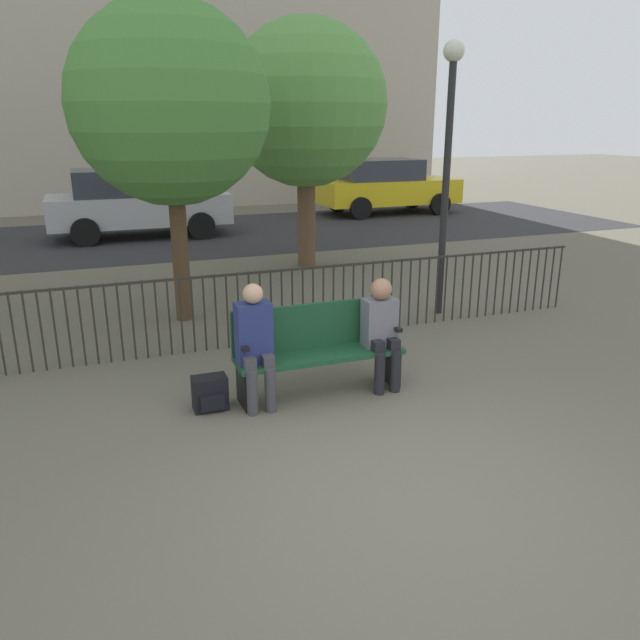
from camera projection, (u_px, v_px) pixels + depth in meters
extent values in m
plane|color=#605B4C|center=(418.00, 502.00, 4.63)|extent=(80.00, 80.00, 0.00)
cube|color=#194728|center=(320.00, 355.00, 6.34)|extent=(1.73, 0.45, 0.05)
cube|color=#194728|center=(313.00, 325.00, 6.43)|extent=(1.73, 0.05, 0.47)
cube|color=black|center=(244.00, 387.00, 6.14)|extent=(0.06, 0.38, 0.40)
cube|color=black|center=(390.00, 365.00, 6.68)|extent=(0.06, 0.38, 0.40)
cube|color=black|center=(242.00, 344.00, 6.00)|extent=(0.06, 0.38, 0.04)
cube|color=black|center=(392.00, 325.00, 6.54)|extent=(0.06, 0.38, 0.04)
cylinder|color=#3D3D42|center=(252.00, 393.00, 5.94)|extent=(0.11, 0.11, 0.45)
cylinder|color=#3D3D42|center=(270.00, 390.00, 6.00)|extent=(0.11, 0.11, 0.45)
cube|color=#3D3D42|center=(249.00, 362.00, 5.95)|extent=(0.11, 0.20, 0.12)
cube|color=#3D3D42|center=(267.00, 360.00, 6.01)|extent=(0.11, 0.20, 0.12)
cube|color=navy|center=(254.00, 333.00, 6.01)|extent=(0.34, 0.22, 0.60)
sphere|color=tan|center=(253.00, 294.00, 5.87)|extent=(0.19, 0.19, 0.19)
cylinder|color=black|center=(380.00, 374.00, 6.39)|extent=(0.11, 0.11, 0.45)
cylinder|color=black|center=(395.00, 371.00, 6.45)|extent=(0.11, 0.11, 0.45)
cube|color=black|center=(376.00, 345.00, 6.40)|extent=(0.11, 0.20, 0.12)
cube|color=black|center=(392.00, 343.00, 6.46)|extent=(0.11, 0.20, 0.12)
cube|color=slate|center=(379.00, 322.00, 6.48)|extent=(0.34, 0.22, 0.50)
sphere|color=#A37556|center=(381.00, 289.00, 6.35)|extent=(0.22, 0.22, 0.22)
cube|color=black|center=(210.00, 393.00, 6.07)|extent=(0.33, 0.20, 0.34)
cube|color=black|center=(213.00, 403.00, 5.98)|extent=(0.23, 0.04, 0.15)
cylinder|color=#2D2823|center=(14.00, 333.00, 6.83)|extent=(0.02, 0.02, 0.95)
cylinder|color=#2D2823|center=(28.00, 332.00, 6.88)|extent=(0.02, 0.02, 0.95)
cylinder|color=#2D2823|center=(41.00, 331.00, 6.92)|extent=(0.02, 0.02, 0.95)
cylinder|color=#2D2823|center=(55.00, 329.00, 6.97)|extent=(0.02, 0.02, 0.95)
cylinder|color=#2D2823|center=(68.00, 328.00, 7.02)|extent=(0.02, 0.02, 0.95)
cylinder|color=#2D2823|center=(81.00, 326.00, 7.07)|extent=(0.02, 0.02, 0.95)
cylinder|color=#2D2823|center=(95.00, 325.00, 7.11)|extent=(0.02, 0.02, 0.95)
cylinder|color=#2D2823|center=(107.00, 324.00, 7.16)|extent=(0.02, 0.02, 0.95)
cylinder|color=#2D2823|center=(120.00, 322.00, 7.21)|extent=(0.02, 0.02, 0.95)
cylinder|color=#2D2823|center=(133.00, 321.00, 7.25)|extent=(0.02, 0.02, 0.95)
cylinder|color=#2D2823|center=(145.00, 320.00, 7.30)|extent=(0.02, 0.02, 0.95)
cylinder|color=#2D2823|center=(157.00, 319.00, 7.35)|extent=(0.02, 0.02, 0.95)
cylinder|color=#2D2823|center=(169.00, 317.00, 7.39)|extent=(0.02, 0.02, 0.95)
cylinder|color=#2D2823|center=(181.00, 316.00, 7.44)|extent=(0.02, 0.02, 0.95)
cylinder|color=#2D2823|center=(193.00, 315.00, 7.49)|extent=(0.02, 0.02, 0.95)
cylinder|color=#2D2823|center=(205.00, 314.00, 7.54)|extent=(0.02, 0.02, 0.95)
cylinder|color=#2D2823|center=(216.00, 312.00, 7.58)|extent=(0.02, 0.02, 0.95)
cylinder|color=#2D2823|center=(227.00, 311.00, 7.63)|extent=(0.02, 0.02, 0.95)
cylinder|color=#2D2823|center=(239.00, 310.00, 7.68)|extent=(0.02, 0.02, 0.95)
cylinder|color=#2D2823|center=(250.00, 309.00, 7.72)|extent=(0.02, 0.02, 0.95)
cylinder|color=#2D2823|center=(261.00, 308.00, 7.77)|extent=(0.02, 0.02, 0.95)
cylinder|color=#2D2823|center=(271.00, 307.00, 7.82)|extent=(0.02, 0.02, 0.95)
cylinder|color=#2D2823|center=(282.00, 306.00, 7.86)|extent=(0.02, 0.02, 0.95)
cylinder|color=#2D2823|center=(292.00, 304.00, 7.91)|extent=(0.02, 0.02, 0.95)
cylinder|color=#2D2823|center=(303.00, 303.00, 7.96)|extent=(0.02, 0.02, 0.95)
cylinder|color=#2D2823|center=(313.00, 302.00, 8.01)|extent=(0.02, 0.02, 0.95)
cylinder|color=#2D2823|center=(323.00, 301.00, 8.05)|extent=(0.02, 0.02, 0.95)
cylinder|color=#2D2823|center=(333.00, 300.00, 8.10)|extent=(0.02, 0.02, 0.95)
cylinder|color=#2D2823|center=(343.00, 299.00, 8.15)|extent=(0.02, 0.02, 0.95)
cylinder|color=#2D2823|center=(353.00, 298.00, 8.19)|extent=(0.02, 0.02, 0.95)
cylinder|color=#2D2823|center=(363.00, 297.00, 8.24)|extent=(0.02, 0.02, 0.95)
cylinder|color=#2D2823|center=(372.00, 296.00, 8.29)|extent=(0.02, 0.02, 0.95)
cylinder|color=#2D2823|center=(382.00, 295.00, 8.33)|extent=(0.02, 0.02, 0.95)
cylinder|color=#2D2823|center=(391.00, 294.00, 8.38)|extent=(0.02, 0.02, 0.95)
cylinder|color=#2D2823|center=(401.00, 293.00, 8.43)|extent=(0.02, 0.02, 0.95)
cylinder|color=#2D2823|center=(410.00, 292.00, 8.48)|extent=(0.02, 0.02, 0.95)
cylinder|color=#2D2823|center=(419.00, 291.00, 8.52)|extent=(0.02, 0.02, 0.95)
cylinder|color=#2D2823|center=(428.00, 290.00, 8.57)|extent=(0.02, 0.02, 0.95)
cylinder|color=#2D2823|center=(437.00, 289.00, 8.62)|extent=(0.02, 0.02, 0.95)
cylinder|color=#2D2823|center=(445.00, 289.00, 8.66)|extent=(0.02, 0.02, 0.95)
cylinder|color=#2D2823|center=(454.00, 288.00, 8.71)|extent=(0.02, 0.02, 0.95)
cylinder|color=#2D2823|center=(463.00, 287.00, 8.76)|extent=(0.02, 0.02, 0.95)
cylinder|color=#2D2823|center=(471.00, 286.00, 8.81)|extent=(0.02, 0.02, 0.95)
cylinder|color=#2D2823|center=(480.00, 285.00, 8.85)|extent=(0.02, 0.02, 0.95)
cylinder|color=#2D2823|center=(488.00, 284.00, 8.90)|extent=(0.02, 0.02, 0.95)
cylinder|color=#2D2823|center=(496.00, 283.00, 8.95)|extent=(0.02, 0.02, 0.95)
cylinder|color=#2D2823|center=(504.00, 282.00, 8.99)|extent=(0.02, 0.02, 0.95)
cylinder|color=#2D2823|center=(512.00, 282.00, 9.04)|extent=(0.02, 0.02, 0.95)
cylinder|color=#2D2823|center=(520.00, 281.00, 9.09)|extent=(0.02, 0.02, 0.95)
cylinder|color=#2D2823|center=(528.00, 280.00, 9.13)|extent=(0.02, 0.02, 0.95)
cylinder|color=#2D2823|center=(536.00, 279.00, 9.18)|extent=(0.02, 0.02, 0.95)
cylinder|color=#2D2823|center=(544.00, 278.00, 9.23)|extent=(0.02, 0.02, 0.95)
cylinder|color=#2D2823|center=(551.00, 278.00, 9.28)|extent=(0.02, 0.02, 0.95)
cylinder|color=#2D2823|center=(559.00, 277.00, 9.32)|extent=(0.02, 0.02, 0.95)
cube|color=#2D2823|center=(272.00, 271.00, 7.69)|extent=(9.00, 0.03, 0.03)
cylinder|color=#4C3823|center=(180.00, 243.00, 8.58)|extent=(0.23, 0.23, 2.19)
sphere|color=#478438|center=(170.00, 104.00, 8.02)|extent=(2.61, 2.61, 2.61)
cylinder|color=brown|center=(306.00, 210.00, 11.88)|extent=(0.34, 0.34, 2.18)
sphere|color=#569342|center=(306.00, 104.00, 11.30)|extent=(2.97, 2.97, 2.97)
cylinder|color=black|center=(445.00, 193.00, 8.67)|extent=(0.10, 0.10, 3.48)
sphere|color=silver|center=(454.00, 51.00, 8.11)|extent=(0.28, 0.28, 0.28)
cube|color=#2B2B2D|center=(178.00, 236.00, 15.32)|extent=(24.00, 6.00, 0.01)
cube|color=#B7B7BC|center=(140.00, 209.00, 15.06)|extent=(4.20, 1.70, 0.70)
cube|color=#2D333D|center=(124.00, 182.00, 14.76)|extent=(2.31, 1.56, 0.60)
cylinder|color=black|center=(201.00, 226.00, 14.83)|extent=(0.64, 0.20, 0.64)
cylinder|color=black|center=(189.00, 216.00, 16.38)|extent=(0.64, 0.20, 0.64)
cylinder|color=black|center=(85.00, 232.00, 13.96)|extent=(0.64, 0.20, 0.64)
cylinder|color=black|center=(84.00, 221.00, 15.51)|extent=(0.64, 0.20, 0.64)
cube|color=yellow|center=(388.00, 191.00, 18.92)|extent=(4.20, 1.70, 0.70)
cube|color=#2D333D|center=(379.00, 169.00, 18.62)|extent=(2.31, 1.56, 0.60)
cylinder|color=black|center=(440.00, 204.00, 18.69)|extent=(0.64, 0.20, 0.64)
cylinder|color=black|center=(412.00, 198.00, 20.24)|extent=(0.64, 0.20, 0.64)
cylinder|color=black|center=(361.00, 208.00, 17.81)|extent=(0.64, 0.20, 0.64)
cylinder|color=black|center=(338.00, 201.00, 19.36)|extent=(0.64, 0.20, 0.64)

